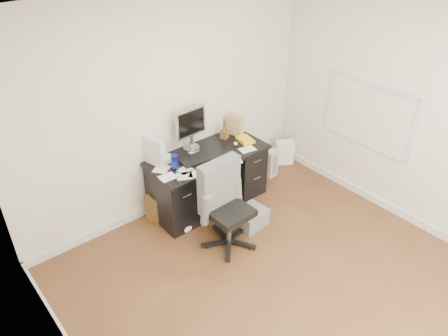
# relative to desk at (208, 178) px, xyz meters

# --- Properties ---
(ground) EXTENTS (4.00, 4.00, 0.00)m
(ground) POSITION_rel_desk_xyz_m (-0.30, -1.65, -0.40)
(ground) COLOR #4D2E18
(ground) RESTS_ON ground
(room_shell) EXTENTS (4.02, 4.02, 2.71)m
(room_shell) POSITION_rel_desk_xyz_m (-0.27, -1.62, 1.26)
(room_shell) COLOR beige
(room_shell) RESTS_ON ground
(desk) EXTENTS (1.50, 0.70, 0.75)m
(desk) POSITION_rel_desk_xyz_m (0.00, 0.00, 0.00)
(desk) COLOR black
(desk) RESTS_ON ground
(loose_papers) EXTENTS (1.10, 0.60, 0.00)m
(loose_papers) POSITION_rel_desk_xyz_m (-0.20, -0.05, 0.35)
(loose_papers) COLOR white
(loose_papers) RESTS_ON desk
(lcd_monitor) EXTENTS (0.45, 0.28, 0.55)m
(lcd_monitor) POSITION_rel_desk_xyz_m (-0.08, 0.24, 0.63)
(lcd_monitor) COLOR #ABABAF
(lcd_monitor) RESTS_ON desk
(keyboard) EXTENTS (0.52, 0.23, 0.03)m
(keyboard) POSITION_rel_desk_xyz_m (-0.15, -0.06, 0.36)
(keyboard) COLOR black
(keyboard) RESTS_ON desk
(computer_mouse) EXTENTS (0.08, 0.08, 0.06)m
(computer_mouse) POSITION_rel_desk_xyz_m (0.38, -0.07, 0.38)
(computer_mouse) COLOR #ABABAF
(computer_mouse) RESTS_ON desk
(travel_mug) EXTENTS (0.10, 0.10, 0.19)m
(travel_mug) POSITION_rel_desk_xyz_m (-0.51, -0.03, 0.44)
(travel_mug) COLOR navy
(travel_mug) RESTS_ON desk
(white_binder) EXTENTS (0.20, 0.32, 0.34)m
(white_binder) POSITION_rel_desk_xyz_m (-0.62, 0.20, 0.52)
(white_binder) COLOR silver
(white_binder) RESTS_ON desk
(magazine_file) EXTENTS (0.17, 0.25, 0.27)m
(magazine_file) POSITION_rel_desk_xyz_m (0.59, 0.18, 0.48)
(magazine_file) COLOR #AD8453
(magazine_file) RESTS_ON desk
(pen_cup) EXTENTS (0.14, 0.14, 0.27)m
(pen_cup) POSITION_rel_desk_xyz_m (0.42, 0.18, 0.48)
(pen_cup) COLOR brown
(pen_cup) RESTS_ON desk
(yellow_book) EXTENTS (0.21, 0.25, 0.04)m
(yellow_book) POSITION_rel_desk_xyz_m (0.57, -0.05, 0.37)
(yellow_book) COLOR yellow
(yellow_book) RESTS_ON desk
(paper_remote) EXTENTS (0.33, 0.30, 0.02)m
(paper_remote) POSITION_rel_desk_xyz_m (0.11, -0.29, 0.36)
(paper_remote) COLOR white
(paper_remote) RESTS_ON desk
(office_chair) EXTENTS (0.61, 0.61, 1.05)m
(office_chair) POSITION_rel_desk_xyz_m (-0.30, -0.77, 0.12)
(office_chair) COLOR #585A57
(office_chair) RESTS_ON ground
(pc_tower) EXTENTS (0.22, 0.42, 0.40)m
(pc_tower) POSITION_rel_desk_xyz_m (1.08, 0.10, -0.20)
(pc_tower) COLOR #B7B1A6
(pc_tower) RESTS_ON ground
(shopping_bag) EXTENTS (0.33, 0.31, 0.37)m
(shopping_bag) POSITION_rel_desk_xyz_m (1.49, 0.08, -0.22)
(shopping_bag) COLOR silver
(shopping_bag) RESTS_ON ground
(wicker_basket) EXTENTS (0.45, 0.45, 0.35)m
(wicker_basket) POSITION_rel_desk_xyz_m (-0.59, 0.12, -0.22)
(wicker_basket) COLOR #4B2F16
(wicker_basket) RESTS_ON ground
(desk_printer) EXTENTS (0.40, 0.34, 0.22)m
(desk_printer) POSITION_rel_desk_xyz_m (0.12, -0.67, -0.29)
(desk_printer) COLOR slate
(desk_printer) RESTS_ON ground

